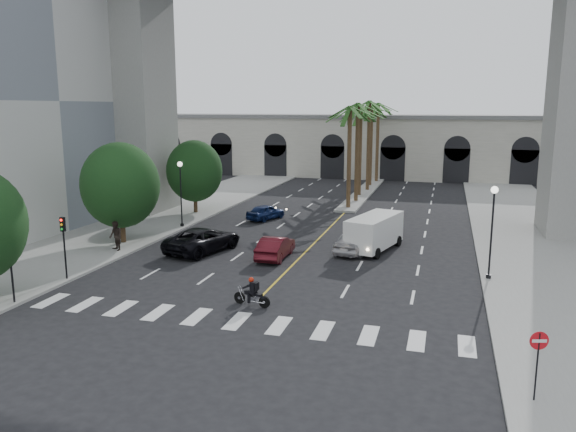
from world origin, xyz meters
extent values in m
plane|color=black|center=(0.00, 0.00, 0.00)|extent=(140.00, 140.00, 0.00)
cube|color=gray|center=(-15.00, 15.00, 0.07)|extent=(8.00, 100.00, 0.15)
cube|color=gray|center=(15.00, 15.00, 0.07)|extent=(8.00, 100.00, 0.15)
cube|color=gray|center=(0.00, 38.00, 0.10)|extent=(2.00, 24.00, 0.20)
cube|color=beige|center=(0.00, 55.00, 4.00)|extent=(70.00, 10.00, 8.00)
cube|color=slate|center=(0.00, 55.00, 8.25)|extent=(71.00, 10.50, 0.50)
cube|color=gray|center=(-18.50, 22.00, 10.40)|extent=(5.00, 6.00, 20.80)
cylinder|color=#47331E|center=(0.00, 28.00, 4.75)|extent=(0.40, 0.40, 9.50)
cylinder|color=#47331E|center=(0.10, 32.00, 4.90)|extent=(0.40, 0.40, 9.80)
cylinder|color=#47331E|center=(-0.20, 36.00, 4.65)|extent=(0.40, 0.40, 9.30)
cylinder|color=#47331E|center=(0.15, 40.00, 5.05)|extent=(0.40, 0.40, 10.10)
cylinder|color=#47331E|center=(-0.10, 44.00, 4.80)|extent=(0.40, 0.40, 9.60)
cylinder|color=#47331E|center=(0.20, 48.00, 4.95)|extent=(0.40, 0.40, 9.90)
cylinder|color=#382616|center=(-13.00, 10.00, 1.22)|extent=(0.36, 0.36, 2.45)
ellipsoid|color=black|center=(-13.00, 10.00, 4.22)|extent=(5.44, 5.44, 5.98)
cylinder|color=#382616|center=(-13.00, 22.00, 1.13)|extent=(0.36, 0.36, 2.27)
ellipsoid|color=black|center=(-13.00, 22.00, 3.91)|extent=(5.04, 5.04, 5.54)
cylinder|color=black|center=(-11.40, 16.00, 0.18)|extent=(0.28, 0.28, 0.36)
cylinder|color=black|center=(-11.40, 16.00, 2.60)|extent=(0.11, 0.11, 5.00)
sphere|color=white|center=(-11.40, 16.00, 5.15)|extent=(0.40, 0.40, 0.40)
cylinder|color=black|center=(11.40, 8.00, 0.18)|extent=(0.28, 0.28, 0.36)
cylinder|color=black|center=(11.40, 8.00, 2.60)|extent=(0.11, 0.11, 5.00)
sphere|color=white|center=(11.40, 8.00, 5.15)|extent=(0.40, 0.40, 0.40)
cylinder|color=black|center=(-11.30, -2.50, 1.75)|extent=(0.10, 0.10, 3.50)
cube|color=black|center=(-11.30, -2.50, 3.25)|extent=(0.25, 0.18, 0.80)
cylinder|color=black|center=(-11.30, 1.50, 1.75)|extent=(0.10, 0.10, 3.50)
cube|color=black|center=(-11.30, 1.50, 3.25)|extent=(0.25, 0.18, 0.80)
cylinder|color=black|center=(-0.72, 0.75, 0.30)|extent=(0.60, 0.22, 0.59)
cylinder|color=black|center=(0.67, 0.45, 0.30)|extent=(0.60, 0.22, 0.59)
cube|color=silver|center=(0.02, 0.59, 0.37)|extent=(0.44, 0.35, 0.26)
cube|color=black|center=(-0.12, 0.62, 0.65)|extent=(0.57, 0.32, 0.20)
cube|color=black|center=(0.31, 0.53, 0.61)|extent=(0.48, 0.32, 0.12)
cylinder|color=black|center=(-0.51, 0.70, 0.87)|extent=(0.14, 0.54, 0.03)
cube|color=black|center=(0.09, 0.58, 0.98)|extent=(0.33, 0.42, 0.51)
cube|color=black|center=(0.25, 0.54, 1.03)|extent=(0.20, 0.32, 0.37)
sphere|color=#B61E0C|center=(-0.04, 0.60, 1.32)|extent=(0.26, 0.26, 0.26)
imported|color=#A3A3A7|center=(3.17, 12.18, 0.78)|extent=(2.54, 4.82, 1.56)
imported|color=#480E15|center=(-1.50, 9.32, 0.72)|extent=(1.58, 4.38, 1.44)
imported|color=black|center=(-6.67, 9.61, 0.81)|extent=(4.19, 6.37, 1.63)
imported|color=slate|center=(3.63, 16.83, 0.68)|extent=(2.43, 4.89, 1.36)
imported|color=#101F4D|center=(-6.01, 21.12, 0.66)|extent=(2.84, 4.20, 1.33)
cube|color=silver|center=(4.36, 13.06, 1.35)|extent=(3.46, 5.93, 2.07)
cube|color=black|center=(3.67, 10.51, 1.60)|extent=(1.92, 0.75, 0.88)
cylinder|color=black|center=(2.89, 11.42, 0.36)|extent=(0.47, 0.77, 0.72)
cylinder|color=black|center=(4.79, 10.90, 0.36)|extent=(0.47, 0.77, 0.72)
cylinder|color=black|center=(3.93, 15.21, 0.36)|extent=(0.47, 0.77, 0.72)
cylinder|color=black|center=(5.82, 14.70, 0.36)|extent=(0.47, 0.77, 0.72)
imported|color=black|center=(-12.16, 7.78, 1.13)|extent=(1.21, 1.15, 1.97)
cylinder|color=black|center=(11.97, -5.65, 1.24)|extent=(0.06, 0.06, 2.48)
cylinder|color=red|center=(11.97, -5.65, 2.22)|extent=(0.60, 0.20, 0.62)
cube|color=silver|center=(11.97, -5.65, 2.22)|extent=(0.46, 0.15, 0.10)
camera|label=1|loc=(8.82, -24.09, 9.59)|focal=35.00mm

